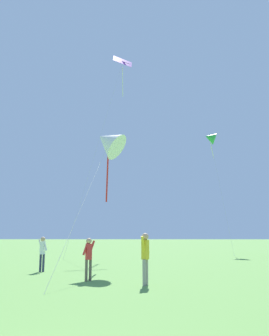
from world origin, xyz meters
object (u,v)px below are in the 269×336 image
kite_green_small (210,138)px  person_near_tree (145,254)px  kite_white_distant (108,142)px  person_with_spool (89,255)px  person_in_blue_jacket (42,251)px  kite_purple_streamer (122,70)px

kite_green_small → person_near_tree: bearing=-105.1°
kite_white_distant → person_with_spool: kite_white_distant is taller
person_in_blue_jacket → person_near_tree: bearing=-44.1°
kite_purple_streamer → person_with_spool: size_ratio=13.50×
kite_purple_streamer → kite_green_small: 12.49m
kite_purple_streamer → kite_green_small: kite_purple_streamer is taller
person_with_spool → person_near_tree: bearing=-28.2°
kite_purple_streamer → person_in_blue_jacket: 28.14m
kite_purple_streamer → kite_white_distant: size_ratio=2.16×
person_in_blue_jacket → person_with_spool: bearing=-52.5°
person_in_blue_jacket → kite_green_small: bearing=60.4°
person_near_tree → person_with_spool: person_near_tree is taller
kite_white_distant → kite_green_small: (9.28, 19.52, 5.43)m
person_with_spool → person_in_blue_jacket: bearing=127.5°
kite_purple_streamer → person_near_tree: bearing=-84.0°
kite_green_small → person_near_tree: kite_green_small is taller
kite_white_distant → kite_green_small: 22.29m
kite_white_distant → kite_green_small: kite_green_small is taller
kite_purple_streamer → kite_white_distant: bearing=-88.3°
kite_white_distant → kite_purple_streamer: bearing=91.7°
kite_purple_streamer → kite_green_small: (9.81, 1.03, -7.66)m
kite_green_small → person_in_blue_jacket: 27.30m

